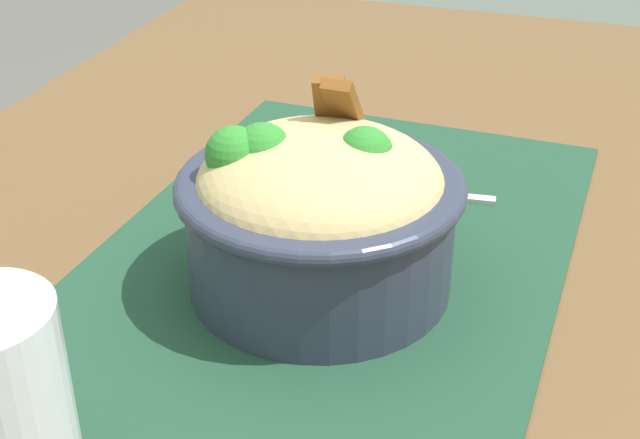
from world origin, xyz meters
name	(u,v)px	position (x,y,z in m)	size (l,w,h in m)	color
table	(373,307)	(0.00, 0.00, 0.68)	(1.16, 0.81, 0.75)	brown
placemat	(335,250)	(-0.04, 0.02, 0.76)	(0.48, 0.32, 0.00)	#1E422D
bowl	(319,208)	(-0.09, 0.02, 0.82)	(0.20, 0.20, 0.14)	#2D3347
fork	(401,192)	(0.06, 0.00, 0.76)	(0.03, 0.14, 0.00)	silver
drinking_glass	(2,430)	(-0.32, 0.09, 0.81)	(0.07, 0.07, 0.12)	silver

